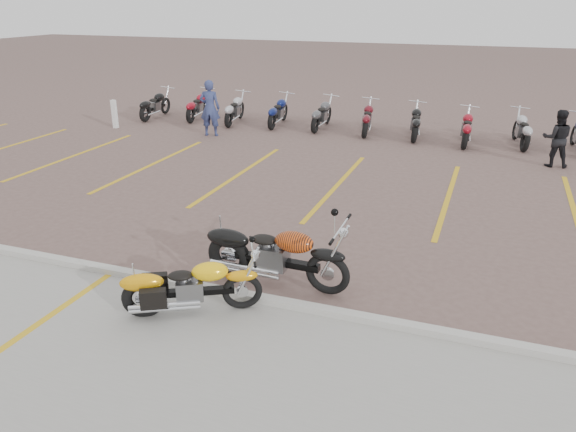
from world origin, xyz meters
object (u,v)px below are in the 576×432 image
flame_cruiser (274,256)px  bollard (115,114)px  person_b (557,138)px  person_a (210,108)px  yellow_cruiser (189,288)px

flame_cruiser → bollard: (-9.70, 8.97, -0.01)m
person_b → bollard: person_b is taller
person_a → yellow_cruiser: bearing=102.1°
person_a → person_b: bearing=166.0°
bollard → flame_cruiser: bearing=-42.8°
person_a → person_b: person_a is taller
flame_cruiser → person_b: person_b is taller
yellow_cruiser → flame_cruiser: bearing=28.1°
yellow_cruiser → person_a: bearing=87.6°
flame_cruiser → person_b: 10.27m
flame_cruiser → person_b: bearing=64.3°
person_a → bollard: bearing=-11.8°
yellow_cruiser → bollard: (-8.86, 10.24, 0.08)m
yellow_cruiser → bollard: size_ratio=1.87×
yellow_cruiser → flame_cruiser: flame_cruiser is taller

